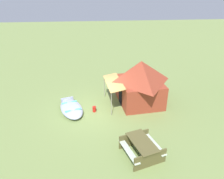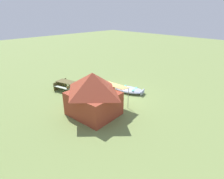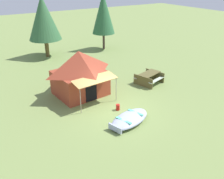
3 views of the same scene
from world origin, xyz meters
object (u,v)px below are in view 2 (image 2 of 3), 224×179
beached_rowboat (129,90)px  fuel_can (116,94)px  picnic_table (67,85)px  cooler_box (103,106)px  canvas_cabin_tent (93,93)px

beached_rowboat → fuel_can: size_ratio=8.12×
picnic_table → cooler_box: bearing=179.6°
picnic_table → fuel_can: bearing=-153.1°
beached_rowboat → canvas_cabin_tent: (-0.69, 4.33, 1.25)m
canvas_cabin_tent → cooler_box: bearing=-80.9°
cooler_box → picnic_table: bearing=-0.4°
picnic_table → cooler_box: picnic_table is taller
canvas_cabin_tent → picnic_table: (4.76, -0.99, -0.99)m
picnic_table → cooler_box: (-4.61, 0.03, -0.29)m
picnic_table → beached_rowboat: bearing=-140.6°
canvas_cabin_tent → fuel_can: bearing=-73.4°
cooler_box → beached_rowboat: bearing=-81.0°
cooler_box → fuel_can: size_ratio=1.32×
beached_rowboat → picnic_table: (4.08, 3.35, 0.26)m
beached_rowboat → cooler_box: size_ratio=6.14×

